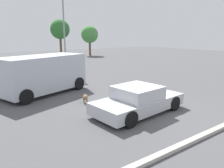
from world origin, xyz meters
name	(u,v)px	position (x,y,z in m)	size (l,w,h in m)	color
ground_plane	(142,110)	(0.00, 0.00, 0.00)	(80.00, 80.00, 0.00)	#515154
sedan_foreground	(138,100)	(-0.39, -0.15, 0.55)	(4.40, 2.30, 1.19)	#B7BABF
dog	(85,97)	(-1.64, 2.33, 0.30)	(0.40, 0.63, 0.47)	olive
van_white	(43,73)	(-2.70, 5.40, 1.18)	(5.27, 3.56, 2.18)	#B2B7C1
parking_curb	(207,134)	(0.00, -3.16, 0.06)	(7.24, 0.20, 0.12)	#B7B2A8
light_post_mid	(63,14)	(1.51, 11.92, 5.12)	(0.44, 0.44, 7.76)	gray
tree_back_left	(60,30)	(5.64, 23.06, 4.07)	(2.72, 2.72, 5.47)	brown
tree_back_center	(90,35)	(11.36, 24.71, 3.39)	(2.76, 2.76, 4.80)	brown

